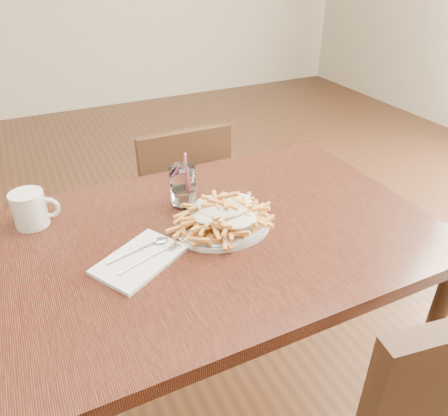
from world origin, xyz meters
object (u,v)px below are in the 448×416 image
fries_plate (224,227)px  water_glass (183,188)px  chair_far (180,201)px  table (216,253)px  loaded_fries (224,211)px  coffee_mug (30,209)px

fries_plate → water_glass: 0.19m
chair_far → table: bearing=-101.2°
table → loaded_fries: bearing=-22.0°
loaded_fries → water_glass: 0.19m
table → coffee_mug: 0.53m
loaded_fries → water_glass: water_glass is taller
chair_far → water_glass: bearing=-108.1°
coffee_mug → fries_plate: bearing=-28.6°
fries_plate → coffee_mug: bearing=151.4°
loaded_fries → water_glass: (-0.05, 0.18, -0.01)m
chair_far → fries_plate: 0.73m
chair_far → loaded_fries: loaded_fries is taller
fries_plate → loaded_fries: (0.00, -0.00, 0.05)m
coffee_mug → water_glass: bearing=-10.4°
table → chair_far: chair_far is taller
table → water_glass: size_ratio=7.11×
chair_far → loaded_fries: bearing=-99.2°
water_glass → chair_far: bearing=71.9°
loaded_fries → coffee_mug: bearing=151.4°
chair_far → loaded_fries: (-0.11, -0.66, 0.35)m
water_glass → coffee_mug: 0.43m
fries_plate → water_glass: (-0.05, 0.18, 0.04)m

